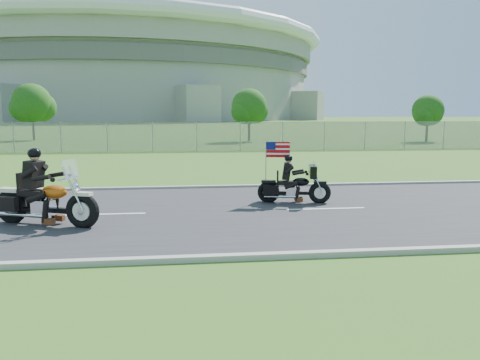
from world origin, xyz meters
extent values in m
plane|color=#31541A|center=(0.00, 0.00, 0.00)|extent=(420.00, 420.00, 0.00)
cube|color=#28282B|center=(0.00, 0.00, 0.02)|extent=(120.00, 8.00, 0.04)
cube|color=#9E9B93|center=(0.00, 4.05, 0.05)|extent=(120.00, 0.18, 0.12)
cube|color=#9E9B93|center=(0.00, -4.05, 0.05)|extent=(120.00, 0.18, 0.12)
cube|color=gray|center=(-5.00, 20.00, 1.00)|extent=(60.00, 0.03, 2.00)
cylinder|color=#A3A099|center=(-20.00, 170.00, 10.00)|extent=(130.00, 130.00, 20.00)
cylinder|color=#605E5B|center=(-20.00, 170.00, 17.00)|extent=(132.00, 132.00, 4.00)
cylinder|color=#A3A099|center=(-20.00, 170.00, 23.00)|extent=(134.00, 134.00, 6.00)
torus|color=white|center=(-20.00, 170.00, 27.00)|extent=(140.40, 140.40, 4.40)
cylinder|color=#382316|center=(6.00, 30.00, 1.26)|extent=(0.22, 0.22, 2.52)
sphere|color=#1E4A13|center=(6.00, 30.00, 3.15)|extent=(3.20, 3.20, 3.20)
sphere|color=#1E4A13|center=(6.64, 30.48, 2.79)|extent=(2.40, 2.40, 2.40)
sphere|color=#1E4A13|center=(5.44, 29.60, 2.70)|extent=(2.24, 2.24, 2.24)
cylinder|color=#382316|center=(-14.00, 34.00, 1.40)|extent=(0.22, 0.22, 2.80)
sphere|color=#1E4A13|center=(-14.00, 34.00, 3.50)|extent=(3.60, 3.60, 3.60)
sphere|color=#1E4A13|center=(-13.28, 34.54, 3.10)|extent=(2.70, 2.70, 2.70)
sphere|color=#1E4A13|center=(-14.63, 33.55, 3.00)|extent=(2.52, 2.52, 2.52)
cylinder|color=#382316|center=(22.00, 28.00, 1.12)|extent=(0.22, 0.22, 2.24)
sphere|color=#1E4A13|center=(22.00, 28.00, 2.80)|extent=(2.80, 2.80, 2.80)
sphere|color=#1E4A13|center=(22.56, 28.42, 2.48)|extent=(2.10, 2.10, 2.10)
sphere|color=#1E4A13|center=(21.51, 27.65, 2.40)|extent=(1.96, 1.96, 1.96)
torus|color=black|center=(-2.21, -1.35, 0.43)|extent=(0.86, 0.50, 0.85)
torus|color=black|center=(-4.02, -0.65, 0.43)|extent=(0.86, 0.50, 0.85)
ellipsoid|color=#BA500D|center=(-2.88, -1.09, 0.84)|extent=(0.73, 0.57, 0.32)
cube|color=black|center=(-3.43, -0.88, 0.79)|extent=(0.71, 0.55, 0.14)
cube|color=black|center=(-3.38, -0.90, 1.24)|extent=(0.42, 0.53, 0.63)
sphere|color=black|center=(-3.33, -0.92, 1.73)|extent=(0.40, 0.40, 0.31)
cube|color=silver|center=(-2.45, -1.26, 1.39)|extent=(0.23, 0.51, 0.46)
torus|color=black|center=(4.07, 0.86, 0.34)|extent=(0.67, 0.28, 0.65)
torus|color=black|center=(2.60, 1.14, 0.34)|extent=(0.67, 0.28, 0.65)
ellipsoid|color=black|center=(3.53, 0.96, 0.66)|extent=(0.54, 0.37, 0.25)
cube|color=black|center=(3.08, 1.05, 0.62)|extent=(0.53, 0.35, 0.11)
cube|color=black|center=(3.12, 1.04, 0.97)|extent=(0.28, 0.39, 0.49)
sphere|color=black|center=(3.16, 1.03, 1.35)|extent=(0.28, 0.28, 0.24)
cube|color=black|center=(3.86, 0.90, 0.97)|extent=(0.33, 0.73, 0.35)
cube|color=#B70C11|center=(2.89, 1.27, 1.59)|extent=(0.70, 0.15, 0.46)
camera|label=1|loc=(0.16, -12.27, 2.70)|focal=35.00mm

